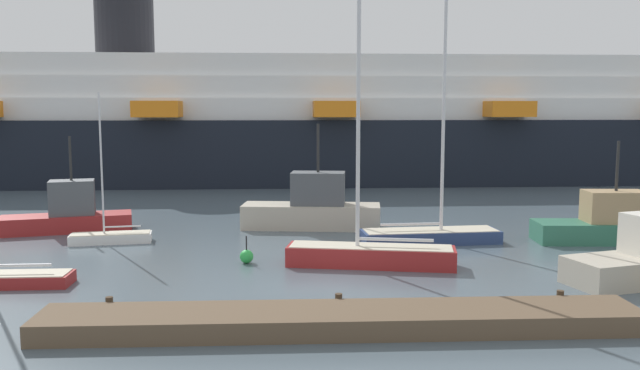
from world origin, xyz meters
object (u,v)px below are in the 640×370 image
Objects in this scene: sailboat_2 at (431,231)px; cruise_ship at (327,124)px; fishing_boat_1 at (313,208)px; sailboat_0 at (370,252)px; sailboat_3 at (111,236)px; channel_buoy_1 at (247,256)px; fishing_boat_2 at (610,224)px; fishing_boat_3 at (69,214)px.

cruise_ship reaches higher than sailboat_2.
fishing_boat_1 is at bearing -95.92° from cruise_ship.
sailboat_0 reaches higher than sailboat_3.
cruise_ship is (-3.50, 30.41, 4.76)m from sailboat_2.
sailboat_2 is 10.07m from channel_buoy_1.
sailboat_0 is at bearing -157.35° from fishing_boat_2.
sailboat_0 is 6.08m from sailboat_2.
cruise_ship is at bearing 80.54° from channel_buoy_1.
sailboat_3 reaches higher than fishing_boat_3.
fishing_boat_1 reaches higher than channel_buoy_1.
channel_buoy_1 is at bearing -104.74° from fishing_boat_1.
fishing_boat_1 is at bearing 138.29° from sailboat_2.
sailboat_0 is at bearing -132.70° from sailboat_2.
sailboat_3 is 0.07× the size of cruise_ship.
fishing_boat_1 is 1.11× the size of fishing_boat_3.
channel_buoy_1 is (-9.24, -4.00, -0.30)m from sailboat_2.
sailboat_0 reaches higher than fishing_boat_2.
sailboat_0 reaches higher than fishing_boat_1.
fishing_boat_1 is at bearing 166.32° from fishing_boat_2.
fishing_boat_1 is at bearing 68.46° from channel_buoy_1.
sailboat_3 is at bearing -178.80° from fishing_boat_2.
sailboat_2 is (3.74, 4.80, -0.01)m from sailboat_0.
channel_buoy_1 is (-5.49, 0.79, -0.31)m from sailboat_0.
fishing_boat_2 is 1.02× the size of fishing_boat_3.
fishing_boat_1 is at bearing -66.23° from sailboat_0.
fishing_boat_1 reaches higher than fishing_boat_2.
fishing_boat_3 is at bearing -122.37° from cruise_ship.
fishing_boat_1 reaches higher than fishing_boat_3.
sailboat_2 is 7.41m from fishing_boat_1.
channel_buoy_1 is at bearing -51.64° from fishing_boat_3.
fishing_boat_1 is (-5.90, 4.45, 0.55)m from sailboat_2.
sailboat_3 is 1.03× the size of fishing_boat_2.
sailboat_0 reaches higher than fishing_boat_3.
channel_buoy_1 is at bearing 137.84° from sailboat_3.
channel_buoy_1 is at bearing 2.39° from sailboat_0.
fishing_boat_3 is (-29.06, 4.42, 0.01)m from fishing_boat_2.
cruise_ship is at bearing -79.78° from sailboat_0.
fishing_boat_1 is 26.41m from cruise_ship.
channel_buoy_1 is at bearing -100.10° from cruise_ship.
fishing_boat_3 is at bearing 174.94° from fishing_boat_2.
cruise_ship is at bearing 91.85° from sailboat_2.
sailboat_0 is 1.54× the size of fishing_boat_2.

